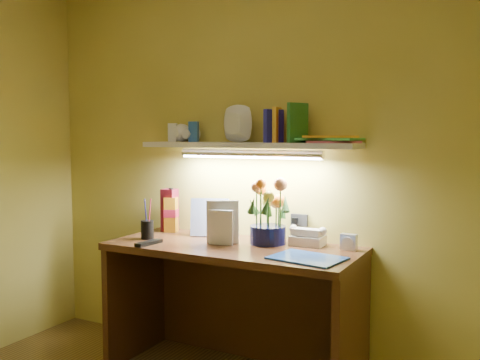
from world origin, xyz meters
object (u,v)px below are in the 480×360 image
object	(u,v)px
flower_bouquet	(268,212)
whisky_bottle	(171,210)
telephone	(308,236)
desk_clock	(349,242)
desk	(233,311)

from	to	relation	value
flower_bouquet	whisky_bottle	bearing A→B (deg)	175.27
flower_bouquet	telephone	bearing A→B (deg)	17.07
whisky_bottle	flower_bouquet	bearing A→B (deg)	-4.73
desk_clock	whisky_bottle	bearing A→B (deg)	-177.99
flower_bouquet	desk_clock	distance (m)	0.47
telephone	whisky_bottle	size ratio (longest dim) A/B	0.65
telephone	whisky_bottle	bearing A→B (deg)	179.35
desk	telephone	bearing A→B (deg)	27.89
desk_clock	whisky_bottle	world-z (taller)	whisky_bottle
telephone	whisky_bottle	world-z (taller)	whisky_bottle
desk	flower_bouquet	size ratio (longest dim) A/B	3.95
flower_bouquet	telephone	size ratio (longest dim) A/B	1.98
whisky_bottle	desk_clock	bearing A→B (deg)	-0.31
telephone	flower_bouquet	bearing A→B (deg)	-164.07
desk_clock	whisky_bottle	xyz separation A→B (m)	(-1.14, 0.01, 0.10)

